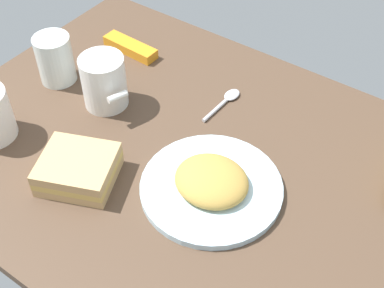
% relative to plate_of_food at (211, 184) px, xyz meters
% --- Properties ---
extents(tabletop, '(0.90, 0.64, 0.02)m').
position_rel_plate_of_food_xyz_m(tabletop, '(0.07, -0.04, -0.02)').
color(tabletop, '#4C3828').
rests_on(tabletop, ground).
extents(plate_of_food, '(0.22, 0.22, 0.04)m').
position_rel_plate_of_food_xyz_m(plate_of_food, '(0.00, 0.00, 0.00)').
color(plate_of_food, silver).
rests_on(plate_of_food, tabletop).
extents(coffee_mug_milky, '(0.10, 0.08, 0.10)m').
position_rel_plate_of_food_xyz_m(coffee_mug_milky, '(0.27, -0.06, 0.04)').
color(coffee_mug_milky, white).
rests_on(coffee_mug_milky, tabletop).
extents(sandwich_main, '(0.14, 0.14, 0.04)m').
position_rel_plate_of_food_xyz_m(sandwich_main, '(0.18, 0.10, 0.01)').
color(sandwich_main, tan).
rests_on(sandwich_main, tabletop).
extents(glass_of_milk, '(0.07, 0.07, 0.09)m').
position_rel_plate_of_food_xyz_m(glass_of_milk, '(0.39, -0.06, 0.03)').
color(glass_of_milk, silver).
rests_on(glass_of_milk, tabletop).
extents(spoon, '(0.03, 0.11, 0.01)m').
position_rel_plate_of_food_xyz_m(spoon, '(0.09, -0.19, -0.01)').
color(spoon, silver).
rests_on(spoon, tabletop).
extents(snack_bar, '(0.12, 0.04, 0.02)m').
position_rel_plate_of_food_xyz_m(snack_bar, '(0.34, -0.21, -0.00)').
color(snack_bar, orange).
rests_on(snack_bar, tabletop).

